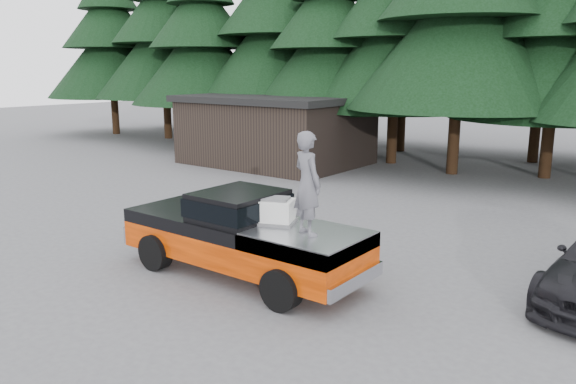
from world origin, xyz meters
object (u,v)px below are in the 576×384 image
Objects in this scene: man_on_bed at (307,183)px; utility_building at (276,129)px; pickup_truck at (243,247)px; air_compressor at (276,212)px.

utility_building is (-10.86, 12.59, -0.70)m from man_on_bed.
utility_building is at bearing 125.85° from pickup_truck.
air_compressor is 0.35× the size of man_on_bed.
air_compressor is at bearing 8.17° from pickup_truck.
man_on_bed is at bearing -3.94° from pickup_truck.
utility_building is at bearing 105.65° from air_compressor.
air_compressor is 15.80m from utility_building.
pickup_truck is 0.71× the size of utility_building.
man_on_bed is 0.25× the size of utility_building.
air_compressor is 0.09× the size of utility_building.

